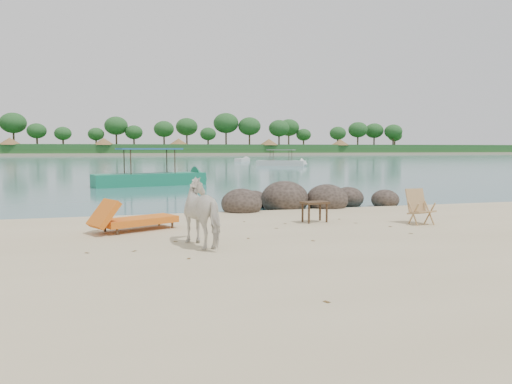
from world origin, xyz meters
TOP-DOWN VIEW (x-y plane):
  - water at (0.00, 90.00)m, footprint 400.00×400.00m
  - far_shore at (0.00, 170.00)m, footprint 420.00×90.00m
  - far_scenery at (0.03, 136.70)m, footprint 420.00×18.00m
  - boulders at (2.60, 6.71)m, footprint 6.54×3.09m
  - cow at (-1.71, 0.76)m, footprint 1.21×1.80m
  - side_table at (1.68, 3.14)m, footprint 0.76×0.55m
  - lounge_chair at (-2.96, 3.12)m, footprint 2.41×1.72m
  - deck_chair at (4.26, 2.04)m, footprint 0.62×0.68m
  - boat_near at (-1.66, 19.05)m, footprint 7.12×3.18m
  - boat_mid at (15.22, 46.27)m, footprint 6.06×4.87m
  - boat_far at (15.78, 66.90)m, footprint 3.72×5.01m
  - dead_leaves at (-0.00, 1.34)m, footprint 7.46×7.33m

SIDE VIEW (x-z plane):
  - water at x=0.00m, z-range 0.00..0.00m
  - far_shore at x=0.00m, z-range -0.70..0.70m
  - dead_leaves at x=0.00m, z-range 0.00..0.00m
  - boulders at x=2.60m, z-range -0.37..0.84m
  - side_table at x=1.68m, z-range 0.00..0.56m
  - boat_far at x=15.78m, z-range 0.00..0.60m
  - lounge_chair at x=-2.96m, z-range 0.00..0.69m
  - deck_chair at x=4.26m, z-range 0.00..0.93m
  - cow at x=-1.71m, z-range 0.00..1.39m
  - boat_mid at x=15.22m, z-range 0.00..3.11m
  - boat_near at x=-1.66m, z-range 0.00..3.38m
  - far_scenery at x=0.03m, z-range -1.61..7.89m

